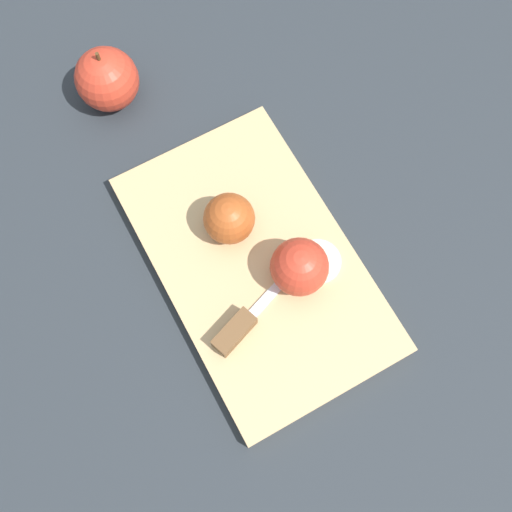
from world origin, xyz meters
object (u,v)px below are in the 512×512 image
(apple_half_left, at_px, (229,219))
(knife, at_px, (239,327))
(apple_half_right, at_px, (299,267))
(apple_whole, at_px, (107,79))

(apple_half_left, height_order, knife, apple_half_left)
(knife, bearing_deg, apple_half_right, -4.90)
(knife, xyz_separation_m, apple_whole, (-0.39, -0.07, 0.01))
(apple_half_right, bearing_deg, knife, 106.04)
(knife, bearing_deg, apple_half_left, 47.05)
(apple_half_left, bearing_deg, knife, -101.78)
(apple_half_left, distance_m, apple_whole, 0.27)
(apple_half_right, bearing_deg, apple_whole, 15.73)
(apple_half_right, xyz_separation_m, knife, (0.04, -0.09, -0.03))
(apple_half_left, xyz_separation_m, knife, (0.13, -0.03, -0.02))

